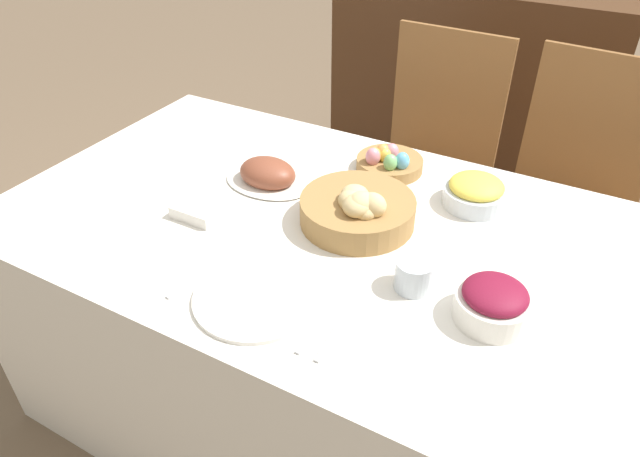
{
  "coord_description": "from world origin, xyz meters",
  "views": [
    {
      "loc": [
        0.55,
        -1.02,
        1.55
      ],
      "look_at": [
        0.03,
        -0.07,
        0.77
      ],
      "focal_mm": 32.0,
      "sensor_mm": 36.0,
      "label": 1
    }
  ],
  "objects_px": {
    "sideboard": "(470,91)",
    "bread_basket": "(358,209)",
    "chair_far_center": "(429,162)",
    "chair_far_right": "(566,196)",
    "dinner_plate": "(256,297)",
    "egg_basket": "(388,162)",
    "beet_salad_bowl": "(493,303)",
    "spoon": "(336,329)",
    "drinking_cup": "(414,275)",
    "pineapple_bowl": "(475,192)",
    "fork": "(197,274)",
    "knife": "(323,324)",
    "butter_dish": "(196,212)",
    "ham_platter": "(268,175)"
  },
  "relations": [
    {
      "from": "sideboard",
      "to": "bread_basket",
      "type": "xyz_separation_m",
      "value": [
        0.15,
        -1.58,
        0.29
      ]
    },
    {
      "from": "chair_far_center",
      "to": "chair_far_right",
      "type": "bearing_deg",
      "value": 2.46
    },
    {
      "from": "dinner_plate",
      "to": "egg_basket",
      "type": "bearing_deg",
      "value": 87.44
    },
    {
      "from": "beet_salad_bowl",
      "to": "spoon",
      "type": "xyz_separation_m",
      "value": [
        -0.26,
        -0.18,
        -0.04
      ]
    },
    {
      "from": "beet_salad_bowl",
      "to": "drinking_cup",
      "type": "distance_m",
      "value": 0.17
    },
    {
      "from": "pineapple_bowl",
      "to": "bread_basket",
      "type": "bearing_deg",
      "value": -134.9
    },
    {
      "from": "pineapple_bowl",
      "to": "chair_far_center",
      "type": "bearing_deg",
      "value": 118.06
    },
    {
      "from": "drinking_cup",
      "to": "fork",
      "type": "bearing_deg",
      "value": -156.06
    },
    {
      "from": "egg_basket",
      "to": "knife",
      "type": "xyz_separation_m",
      "value": [
        0.13,
        -0.63,
        -0.03
      ]
    },
    {
      "from": "chair_far_right",
      "to": "butter_dish",
      "type": "distance_m",
      "value": 1.26
    },
    {
      "from": "egg_basket",
      "to": "fork",
      "type": "bearing_deg",
      "value": -106.51
    },
    {
      "from": "ham_platter",
      "to": "fork",
      "type": "xyz_separation_m",
      "value": [
        0.08,
        -0.41,
        -0.02
      ]
    },
    {
      "from": "chair_far_center",
      "to": "dinner_plate",
      "type": "distance_m",
      "value": 1.15
    },
    {
      "from": "pineapple_bowl",
      "to": "dinner_plate",
      "type": "xyz_separation_m",
      "value": [
        -0.29,
        -0.57,
        -0.03
      ]
    },
    {
      "from": "ham_platter",
      "to": "drinking_cup",
      "type": "height_order",
      "value": "ham_platter"
    },
    {
      "from": "spoon",
      "to": "drinking_cup",
      "type": "height_order",
      "value": "drinking_cup"
    },
    {
      "from": "knife",
      "to": "butter_dish",
      "type": "height_order",
      "value": "butter_dish"
    },
    {
      "from": "knife",
      "to": "butter_dish",
      "type": "relative_size",
      "value": 1.56
    },
    {
      "from": "fork",
      "to": "sideboard",
      "type": "bearing_deg",
      "value": 91.37
    },
    {
      "from": "chair_far_right",
      "to": "ham_platter",
      "type": "height_order",
      "value": "chair_far_right"
    },
    {
      "from": "bread_basket",
      "to": "knife",
      "type": "xyz_separation_m",
      "value": [
        0.09,
        -0.35,
        -0.04
      ]
    },
    {
      "from": "chair_far_right",
      "to": "egg_basket",
      "type": "xyz_separation_m",
      "value": [
        -0.46,
        -0.5,
        0.25
      ]
    },
    {
      "from": "bread_basket",
      "to": "ham_platter",
      "type": "height_order",
      "value": "bread_basket"
    },
    {
      "from": "pineapple_bowl",
      "to": "chair_far_right",
      "type": "bearing_deg",
      "value": 70.65
    },
    {
      "from": "egg_basket",
      "to": "drinking_cup",
      "type": "relative_size",
      "value": 2.3
    },
    {
      "from": "sideboard",
      "to": "pineapple_bowl",
      "type": "relative_size",
      "value": 7.76
    },
    {
      "from": "chair_far_center",
      "to": "dinner_plate",
      "type": "bearing_deg",
      "value": -87.42
    },
    {
      "from": "ham_platter",
      "to": "drinking_cup",
      "type": "xyz_separation_m",
      "value": [
        0.51,
        -0.21,
        0.01
      ]
    },
    {
      "from": "beet_salad_bowl",
      "to": "fork",
      "type": "distance_m",
      "value": 0.63
    },
    {
      "from": "chair_far_center",
      "to": "bread_basket",
      "type": "relative_size",
      "value": 3.41
    },
    {
      "from": "dinner_plate",
      "to": "spoon",
      "type": "bearing_deg",
      "value": 0.0
    },
    {
      "from": "chair_far_center",
      "to": "ham_platter",
      "type": "relative_size",
      "value": 3.87
    },
    {
      "from": "sideboard",
      "to": "butter_dish",
      "type": "xyz_separation_m",
      "value": [
        -0.22,
        -1.75,
        0.26
      ]
    },
    {
      "from": "beet_salad_bowl",
      "to": "spoon",
      "type": "distance_m",
      "value": 0.32
    },
    {
      "from": "ham_platter",
      "to": "knife",
      "type": "bearing_deg",
      "value": -45.93
    },
    {
      "from": "egg_basket",
      "to": "sideboard",
      "type": "bearing_deg",
      "value": 94.87
    },
    {
      "from": "knife",
      "to": "sideboard",
      "type": "bearing_deg",
      "value": 100.75
    },
    {
      "from": "chair_far_center",
      "to": "fork",
      "type": "xyz_separation_m",
      "value": [
        -0.16,
        -1.13,
        0.22
      ]
    },
    {
      "from": "ham_platter",
      "to": "chair_far_center",
      "type": "bearing_deg",
      "value": 72.17
    },
    {
      "from": "spoon",
      "to": "butter_dish",
      "type": "height_order",
      "value": "butter_dish"
    },
    {
      "from": "chair_far_right",
      "to": "ham_platter",
      "type": "relative_size",
      "value": 3.87
    },
    {
      "from": "dinner_plate",
      "to": "fork",
      "type": "height_order",
      "value": "dinner_plate"
    },
    {
      "from": "chair_far_right",
      "to": "chair_far_center",
      "type": "relative_size",
      "value": 1.0
    },
    {
      "from": "chair_far_right",
      "to": "dinner_plate",
      "type": "height_order",
      "value": "chair_far_right"
    },
    {
      "from": "fork",
      "to": "drinking_cup",
      "type": "xyz_separation_m",
      "value": [
        0.43,
        0.19,
        0.03
      ]
    },
    {
      "from": "spoon",
      "to": "butter_dish",
      "type": "distance_m",
      "value": 0.52
    },
    {
      "from": "sideboard",
      "to": "ham_platter",
      "type": "bearing_deg",
      "value": -95.69
    },
    {
      "from": "drinking_cup",
      "to": "egg_basket",
      "type": "bearing_deg",
      "value": 119.35
    },
    {
      "from": "bread_basket",
      "to": "pineapple_bowl",
      "type": "relative_size",
      "value": 1.73
    },
    {
      "from": "ham_platter",
      "to": "beet_salad_bowl",
      "type": "distance_m",
      "value": 0.72
    }
  ]
}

